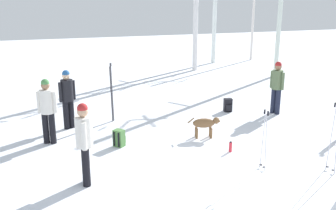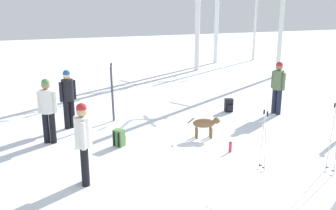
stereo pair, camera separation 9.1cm
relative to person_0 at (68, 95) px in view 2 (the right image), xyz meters
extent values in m
plane|color=white|center=(2.98, -4.75, -0.98)|extent=(60.00, 60.00, 0.00)
cylinder|color=black|center=(-0.08, -0.04, -0.57)|extent=(0.16, 0.16, 0.82)
cylinder|color=black|center=(0.08, 0.04, -0.57)|extent=(0.16, 0.16, 0.82)
cylinder|color=black|center=(0.00, 0.00, 0.15)|extent=(0.34, 0.34, 0.62)
sphere|color=beige|center=(0.00, 0.00, 0.57)|extent=(0.22, 0.22, 0.22)
sphere|color=#265999|center=(0.00, 0.00, 0.63)|extent=(0.21, 0.21, 0.21)
cylinder|color=black|center=(-0.19, -0.09, 0.13)|extent=(0.10, 0.10, 0.56)
cylinder|color=black|center=(0.19, 0.09, 0.13)|extent=(0.10, 0.10, 0.56)
cylinder|color=#1E2338|center=(6.53, -0.80, -0.57)|extent=(0.16, 0.16, 0.82)
cylinder|color=#1E2338|center=(6.47, -0.63, -0.57)|extent=(0.16, 0.16, 0.82)
cylinder|color=#566B47|center=(6.50, -0.72, 0.15)|extent=(0.34, 0.34, 0.62)
sphere|color=#997051|center=(6.50, -0.72, 0.57)|extent=(0.22, 0.22, 0.22)
sphere|color=#B22626|center=(6.50, -0.72, 0.63)|extent=(0.21, 0.21, 0.21)
cylinder|color=#566B47|center=(6.57, -0.91, 0.13)|extent=(0.10, 0.10, 0.56)
cylinder|color=#566B47|center=(6.43, -0.52, 0.13)|extent=(0.10, 0.10, 0.56)
cylinder|color=black|center=(-0.01, -3.76, -0.57)|extent=(0.16, 0.16, 0.82)
cylinder|color=black|center=(0.02, -3.58, -0.57)|extent=(0.16, 0.16, 0.82)
cylinder|color=silver|center=(0.00, -3.67, 0.15)|extent=(0.34, 0.34, 0.62)
sphere|color=tan|center=(0.00, -3.67, 0.57)|extent=(0.22, 0.22, 0.22)
sphere|color=#B22626|center=(0.00, -3.67, 0.63)|extent=(0.21, 0.21, 0.21)
cylinder|color=silver|center=(-0.02, -3.88, 0.13)|extent=(0.10, 0.10, 0.56)
cylinder|color=silver|center=(0.03, -3.46, 0.13)|extent=(0.10, 0.10, 0.56)
cylinder|color=black|center=(-0.68, -1.02, -0.57)|extent=(0.16, 0.16, 0.82)
cylinder|color=black|center=(-0.51, -1.09, -0.57)|extent=(0.16, 0.16, 0.82)
cylinder|color=silver|center=(-0.60, -1.05, 0.15)|extent=(0.34, 0.34, 0.62)
sphere|color=#997051|center=(-0.60, -1.05, 0.57)|extent=(0.22, 0.22, 0.22)
sphere|color=#4C8C4C|center=(-0.60, -1.05, 0.63)|extent=(0.21, 0.21, 0.21)
cylinder|color=silver|center=(-0.79, -0.97, 0.13)|extent=(0.10, 0.10, 0.56)
cylinder|color=silver|center=(-0.41, -1.14, 0.13)|extent=(0.10, 0.10, 0.56)
ellipsoid|color=brown|center=(3.37, -1.99, -0.57)|extent=(0.64, 0.38, 0.26)
sphere|color=brown|center=(3.70, -2.08, -0.51)|extent=(0.18, 0.18, 0.18)
ellipsoid|color=brown|center=(3.76, -2.10, -0.53)|extent=(0.11, 0.09, 0.06)
cylinder|color=brown|center=(3.04, -1.89, -0.49)|extent=(0.19, 0.09, 0.17)
cylinder|color=brown|center=(3.58, -1.97, -0.84)|extent=(0.07, 0.07, 0.28)
cylinder|color=brown|center=(3.54, -2.12, -0.84)|extent=(0.07, 0.07, 0.28)
cylinder|color=brown|center=(3.21, -1.86, -0.84)|extent=(0.07, 0.07, 0.28)
cylinder|color=brown|center=(3.16, -2.01, -0.84)|extent=(0.07, 0.07, 0.28)
cube|color=black|center=(1.30, 0.18, -0.12)|extent=(0.09, 0.14, 1.72)
cube|color=black|center=(1.30, 0.18, 0.78)|extent=(0.05, 0.06, 0.10)
cube|color=black|center=(1.33, 0.23, -0.12)|extent=(0.09, 0.14, 1.72)
cube|color=black|center=(1.33, 0.23, 0.78)|extent=(0.05, 0.06, 0.10)
cylinder|color=#B2B2BC|center=(5.13, -4.75, -0.26)|extent=(0.02, 0.11, 1.45)
cylinder|color=black|center=(5.13, -4.75, 0.52)|extent=(0.04, 0.04, 0.10)
cylinder|color=black|center=(5.13, -4.75, -0.91)|extent=(0.07, 0.07, 0.01)
cylinder|color=black|center=(5.13, -4.93, -0.91)|extent=(0.07, 0.07, 0.01)
cylinder|color=#B2B2BC|center=(3.79, -4.18, -0.35)|extent=(0.02, 0.10, 1.26)
cylinder|color=black|center=(3.79, -4.18, 0.33)|extent=(0.04, 0.04, 0.10)
cylinder|color=black|center=(3.79, -4.18, -0.91)|extent=(0.07, 0.07, 0.01)
cylinder|color=#B2B2BC|center=(3.79, -4.31, -0.35)|extent=(0.02, 0.10, 1.26)
cylinder|color=black|center=(3.79, -4.31, 0.33)|extent=(0.04, 0.04, 0.10)
cylinder|color=black|center=(3.79, -4.31, -0.91)|extent=(0.07, 0.07, 0.01)
cube|color=black|center=(5.15, 0.01, -0.76)|extent=(0.30, 0.25, 0.44)
cube|color=black|center=(5.13, -0.12, -0.83)|extent=(0.20, 0.10, 0.20)
cube|color=black|center=(5.11, 0.13, -0.76)|extent=(0.04, 0.03, 0.37)
cube|color=black|center=(5.25, 0.10, -0.76)|extent=(0.04, 0.03, 0.37)
cube|color=#4C7F3F|center=(1.07, -1.86, -0.76)|extent=(0.32, 0.33, 0.44)
cube|color=#4C7F3F|center=(1.16, -1.78, -0.83)|extent=(0.17, 0.19, 0.20)
cube|color=black|center=(1.03, -1.99, -0.76)|extent=(0.04, 0.04, 0.37)
cube|color=black|center=(0.93, -1.89, -0.76)|extent=(0.04, 0.04, 0.37)
cylinder|color=red|center=(3.58, -3.13, -0.86)|extent=(0.08, 0.08, 0.24)
cylinder|color=black|center=(3.58, -3.13, -0.72)|extent=(0.05, 0.05, 0.02)
cylinder|color=#1E72BF|center=(0.48, -0.79, -0.86)|extent=(0.07, 0.07, 0.24)
cylinder|color=black|center=(0.48, -0.79, -0.73)|extent=(0.05, 0.05, 0.02)
cylinder|color=white|center=(8.94, 9.02, 2.25)|extent=(0.23, 0.23, 6.46)
cylinder|color=silver|center=(11.54, 9.22, 1.81)|extent=(0.14, 0.14, 5.58)
camera|label=1|loc=(-0.77, -10.97, 2.73)|focal=41.14mm
camera|label=2|loc=(-0.69, -11.00, 2.73)|focal=41.14mm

